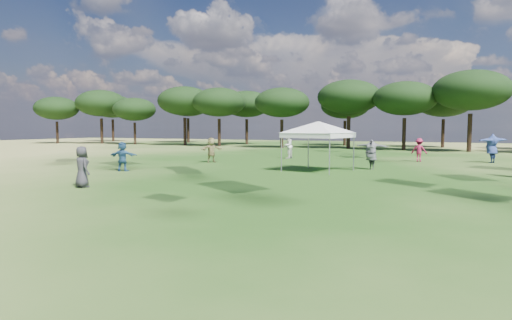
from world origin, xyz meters
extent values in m
cylinder|color=black|center=(-49.10, 43.01, 1.55)|extent=(0.35, 0.35, 3.09)
ellipsoid|color=black|center=(-49.10, 43.01, 4.95)|extent=(6.01, 6.01, 3.24)
cylinder|color=black|center=(-42.82, 45.10, 1.76)|extent=(0.40, 0.40, 3.51)
ellipsoid|color=black|center=(-42.82, 45.10, 5.62)|extent=(6.82, 6.82, 3.68)
cylinder|color=black|center=(-36.96, 45.10, 1.46)|extent=(0.33, 0.33, 2.92)
ellipsoid|color=black|center=(-36.96, 45.10, 4.67)|extent=(5.67, 5.67, 3.06)
cylinder|color=black|center=(-29.06, 45.29, 1.75)|extent=(0.40, 0.40, 3.49)
ellipsoid|color=black|center=(-29.06, 45.29, 5.59)|extent=(6.79, 6.79, 3.66)
cylinder|color=black|center=(-23.92, 45.02, 1.66)|extent=(0.38, 0.38, 3.32)
ellipsoid|color=black|center=(-23.92, 45.02, 5.31)|extent=(6.44, 6.44, 3.47)
cylinder|color=black|center=(-15.51, 44.30, 1.57)|extent=(0.36, 0.36, 3.14)
ellipsoid|color=black|center=(-15.51, 44.30, 5.03)|extent=(6.11, 6.11, 3.29)
cylinder|color=black|center=(-8.39, 45.81, 1.73)|extent=(0.40, 0.40, 3.46)
ellipsoid|color=black|center=(-8.39, 45.81, 5.54)|extent=(6.73, 6.73, 3.63)
cylinder|color=black|center=(-2.58, 44.63, 1.61)|extent=(0.37, 0.37, 3.21)
ellipsoid|color=black|center=(-2.58, 44.63, 5.14)|extent=(6.24, 6.24, 3.36)
cylinder|color=black|center=(3.26, 44.18, 1.78)|extent=(0.41, 0.41, 3.56)
ellipsoid|color=black|center=(3.26, 44.18, 5.69)|extent=(6.91, 6.91, 3.73)
cylinder|color=black|center=(-48.93, 53.79, 1.78)|extent=(0.41, 0.41, 3.56)
ellipsoid|color=black|center=(-48.93, 53.79, 5.70)|extent=(6.92, 6.92, 3.73)
cylinder|color=black|center=(-34.09, 53.56, 1.81)|extent=(0.41, 0.41, 3.62)
ellipsoid|color=black|center=(-34.09, 53.56, 5.80)|extent=(7.03, 7.03, 3.79)
cylinder|color=black|center=(-23.40, 51.57, 1.68)|extent=(0.39, 0.39, 3.37)
ellipsoid|color=black|center=(-23.40, 51.57, 5.39)|extent=(6.54, 6.54, 3.53)
cylinder|color=black|center=(-10.52, 53.31, 1.56)|extent=(0.36, 0.36, 3.11)
ellipsoid|color=black|center=(-10.52, 53.31, 4.98)|extent=(6.05, 6.05, 3.26)
cylinder|color=black|center=(0.83, 52.52, 1.60)|extent=(0.37, 0.37, 3.20)
ellipsoid|color=black|center=(0.83, 52.52, 5.12)|extent=(6.21, 6.21, 3.35)
cylinder|color=gray|center=(-6.22, 20.38, 0.97)|extent=(0.06, 0.06, 1.93)
cylinder|color=gray|center=(-3.51, 19.79, 0.97)|extent=(0.06, 0.06, 1.93)
cylinder|color=gray|center=(-5.63, 23.09, 0.97)|extent=(0.06, 0.06, 1.93)
cylinder|color=gray|center=(-2.92, 22.50, 0.97)|extent=(0.06, 0.06, 1.93)
cube|color=white|center=(-4.57, 21.44, 1.88)|extent=(3.49, 3.49, 0.25)
pyramid|color=white|center=(-4.57, 21.44, 2.61)|extent=(5.83, 5.83, 0.60)
imported|color=#2E2D32|center=(-10.99, 11.69, 0.79)|extent=(0.90, 0.74, 1.58)
imported|color=white|center=(-9.17, 29.19, 0.94)|extent=(0.76, 0.95, 1.89)
imported|color=#55555B|center=(-2.16, 23.41, 0.82)|extent=(2.06, 1.31, 1.64)
imported|color=#9E1A41|center=(-0.17, 30.24, 0.78)|extent=(1.07, 0.69, 1.56)
imported|color=#958651|center=(-12.47, 23.83, 0.82)|extent=(1.35, 1.47, 1.64)
imported|color=#2B5581|center=(-13.84, 17.06, 0.78)|extent=(1.51, 0.89, 1.55)
imported|color=navy|center=(4.16, 31.09, 0.94)|extent=(2.13, 2.04, 1.89)
camera|label=1|loc=(1.83, -0.27, 2.30)|focal=30.00mm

